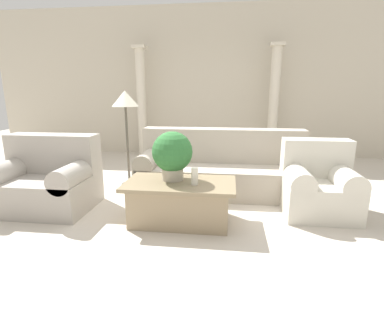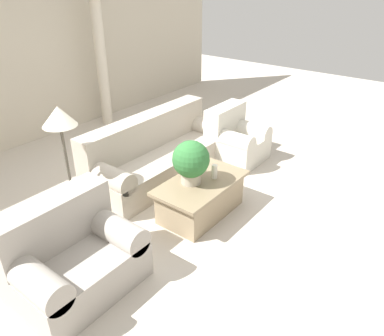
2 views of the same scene
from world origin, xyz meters
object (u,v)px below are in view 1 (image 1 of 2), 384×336
at_px(sofa_long, 222,168).
at_px(loveseat, 47,179).
at_px(potted_plant, 172,153).
at_px(floor_lamp, 125,105).
at_px(armchair, 318,184).
at_px(coffee_table, 180,201).

distance_m(sofa_long, loveseat, 2.32).
xyz_separation_m(loveseat, potted_plant, (1.63, -0.16, 0.40)).
bearing_deg(floor_lamp, potted_plant, -51.46).
bearing_deg(potted_plant, armchair, 13.84).
height_order(loveseat, potted_plant, potted_plant).
relative_size(potted_plant, floor_lamp, 0.38).
xyz_separation_m(sofa_long, armchair, (1.16, -0.62, 0.00)).
bearing_deg(armchair, floor_lamp, 164.36).
height_order(coffee_table, armchair, armchair).
bearing_deg(floor_lamp, sofa_long, -4.32).
xyz_separation_m(sofa_long, potted_plant, (-0.52, -1.03, 0.41)).
bearing_deg(potted_plant, floor_lamp, 128.54).
bearing_deg(coffee_table, loveseat, 172.03).
xyz_separation_m(floor_lamp, armchair, (2.58, -0.72, -0.87)).
distance_m(loveseat, potted_plant, 1.69).
distance_m(loveseat, coffee_table, 1.75).
height_order(floor_lamp, armchair, floor_lamp).
xyz_separation_m(loveseat, armchair, (3.31, 0.25, -0.01)).
relative_size(loveseat, coffee_table, 0.96).
distance_m(loveseat, floor_lamp, 1.49).
height_order(sofa_long, armchair, sofa_long).
height_order(potted_plant, floor_lamp, floor_lamp).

